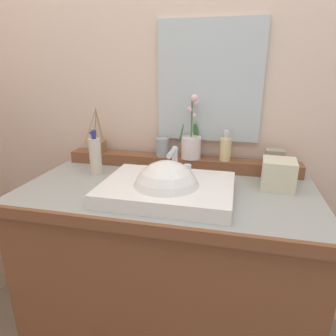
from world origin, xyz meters
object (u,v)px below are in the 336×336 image
Objects in this scene: soap_dispenser at (225,148)px; sink_basin at (167,192)px; potted_plant at (191,142)px; trinket_box at (275,157)px; tissue_box at (278,174)px; tumbler_cup at (162,147)px; reed_diffuser at (98,146)px; lotion_bottle at (95,155)px.

sink_basin is at bearing -120.08° from soap_dispenser.
potted_plant is 0.39m from trinket_box.
sink_basin is 6.05× the size of trinket_box.
potted_plant is at bearing 84.04° from sink_basin.
soap_dispenser is 0.28m from tissue_box.
tumbler_cup is (-0.14, 0.00, -0.04)m from potted_plant.
sink_basin reaches higher than tumbler_cup.
reed_diffuser is (-0.65, 0.00, -0.03)m from soap_dispenser.
tumbler_cup is at bearing 31.64° from lotion_bottle.
sink_basin is at bearing -25.18° from lotion_bottle.
lotion_bottle reaches higher than trinket_box.
tissue_box is (0.42, 0.19, 0.04)m from sink_basin.
tumbler_cup is at bearing 0.26° from reed_diffuser.
tumbler_cup is 0.55m from tissue_box.
soap_dispenser is at bearing -0.40° from reed_diffuser.
soap_dispenser is at bearing -1.14° from tumbler_cup.
reed_diffuser is 0.18m from lotion_bottle.
tumbler_cup is 0.43× the size of lotion_bottle.
potted_plant reaches higher than reed_diffuser.
soap_dispenser is 0.61m from lotion_bottle.
soap_dispenser is at bearing 59.92° from sink_basin.
potted_plant is 0.42m from tissue_box.
sink_basin is 2.19× the size of reed_diffuser.
potted_plant reaches higher than soap_dispenser.
potted_plant is at bearing 158.06° from tissue_box.
tumbler_cup is at bearing 179.08° from potted_plant.
reed_diffuser is at bearing -178.61° from trinket_box.
sink_basin is 0.38m from tumbler_cup.
soap_dispenser reaches higher than tumbler_cup.
lotion_bottle is (-0.80, -0.16, -0.00)m from trinket_box.
reed_diffuser is 0.87m from trinket_box.
potted_plant is 2.09× the size of soap_dispenser.
trinket_box is (0.22, -0.01, -0.02)m from soap_dispenser.
trinket_box is at bearing -1.25° from tumbler_cup.
lotion_bottle is at bearing 154.82° from sink_basin.
tumbler_cup reaches higher than trinket_box.
sink_basin is 2.41× the size of lotion_bottle.
lotion_bottle is at bearing -158.18° from potted_plant.
potted_plant is 0.49m from reed_diffuser.
trinket_box is (0.53, -0.01, -0.01)m from tumbler_cup.
lotion_bottle reaches higher than soap_dispenser.
reed_diffuser reaches higher than sink_basin.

